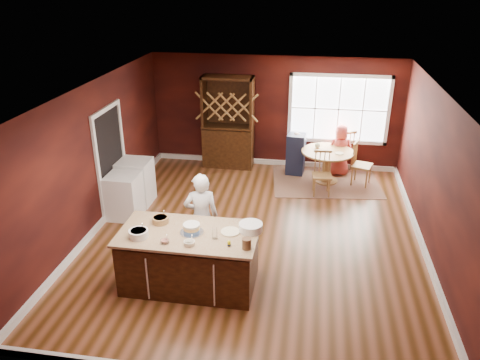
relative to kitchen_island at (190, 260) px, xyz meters
name	(u,v)px	position (x,y,z in m)	size (l,w,h in m)	color
room_shell	(257,167)	(0.81, 1.65, 0.91)	(7.00, 7.00, 7.00)	brown
window	(339,109)	(2.31, 5.12, 1.06)	(2.36, 0.10, 1.66)	white
doorway	(112,162)	(-2.16, 2.25, 0.59)	(0.08, 1.26, 2.13)	white
kitchen_island	(190,260)	(0.00, 0.00, 0.00)	(2.08, 1.09, 0.92)	#46270F
dining_table	(327,160)	(2.11, 4.28, 0.10)	(1.18, 1.18, 0.75)	brown
baker	(201,217)	(0.02, 0.76, 0.34)	(0.57, 0.37, 1.55)	silver
layer_cake	(192,228)	(0.05, 0.01, 0.55)	(0.35, 0.35, 0.14)	silver
bowl_blue	(139,234)	(-0.68, -0.23, 0.54)	(0.29, 0.29, 0.11)	white
bowl_yellow	(160,220)	(-0.50, 0.23, 0.53)	(0.26, 0.26, 0.10)	#A48D4C
bowl_pink	(165,241)	(-0.25, -0.34, 0.51)	(0.13, 0.13, 0.05)	white
bowl_olive	(189,243)	(0.11, -0.33, 0.51)	(0.16, 0.16, 0.06)	beige
drinking_glass	(215,234)	(0.43, -0.10, 0.56)	(0.08, 0.08, 0.17)	silver
dinner_plate	(230,232)	(0.62, 0.11, 0.49)	(0.29, 0.29, 0.02)	#FEFBBF
white_tub	(251,227)	(0.91, 0.20, 0.54)	(0.36, 0.36, 0.12)	silver
stoneware_crock	(247,244)	(0.92, -0.29, 0.56)	(0.13, 0.13, 0.16)	brown
toy_figurine	(229,243)	(0.67, -0.27, 0.52)	(0.05, 0.05, 0.09)	#E5E506
rug	(325,181)	(2.11, 4.28, -0.43)	(2.40, 1.85, 0.01)	brown
chair_east	(362,164)	(2.89, 4.23, 0.07)	(0.43, 0.41, 1.02)	brown
chair_south	(322,174)	(2.00, 3.56, 0.05)	(0.41, 0.39, 0.98)	brown
chair_north	(343,149)	(2.51, 5.13, 0.07)	(0.43, 0.41, 1.02)	brown
seated_woman	(340,150)	(2.41, 4.75, 0.18)	(0.60, 0.39, 1.23)	#BB3D38
high_chair	(296,153)	(1.38, 4.65, 0.07)	(0.41, 0.41, 1.03)	black
toddler	(296,142)	(1.36, 4.63, 0.37)	(0.18, 0.14, 0.26)	#8CA5BF
table_plate	(339,153)	(2.36, 4.16, 0.32)	(0.20, 0.20, 0.01)	beige
table_cup	(317,146)	(1.87, 4.46, 0.36)	(0.12, 0.12, 0.10)	silver
hutch	(228,123)	(-0.30, 4.87, 0.68)	(1.22, 0.51, 2.24)	black
washer	(124,196)	(-1.83, 1.93, 0.01)	(0.61, 0.59, 0.89)	white
dryer	(136,182)	(-1.83, 2.57, 0.03)	(0.65, 0.62, 0.94)	white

